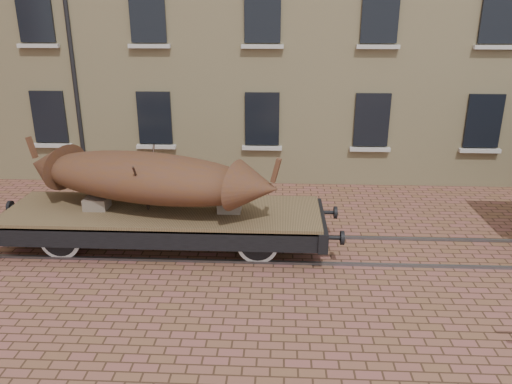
{
  "coord_description": "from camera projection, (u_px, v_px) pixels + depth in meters",
  "views": [
    {
      "loc": [
        -1.93,
        -10.93,
        5.43
      ],
      "look_at": [
        -2.48,
        0.5,
        1.3
      ],
      "focal_mm": 35.0,
      "sensor_mm": 36.0,
      "label": 1
    }
  ],
  "objects": [
    {
      "name": "ground",
      "position": [
        358.0,
        251.0,
        12.02
      ],
      "size": [
        90.0,
        90.0,
        0.0
      ],
      "primitive_type": "plane",
      "color": "brown"
    },
    {
      "name": "rail_track",
      "position": [
        358.0,
        250.0,
        12.01
      ],
      "size": [
        30.0,
        1.52,
        0.06
      ],
      "color": "#59595E",
      "rests_on": "ground"
    },
    {
      "name": "flatcar_wagon",
      "position": [
        164.0,
        217.0,
        11.97
      ],
      "size": [
        8.45,
        2.29,
        1.27
      ],
      "color": "brown",
      "rests_on": "ground"
    },
    {
      "name": "iron_boat",
      "position": [
        146.0,
        177.0,
        11.64
      ],
      "size": [
        6.46,
        3.18,
        1.56
      ],
      "color": "#4F2D15",
      "rests_on": "flatcar_wagon"
    }
  ]
}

